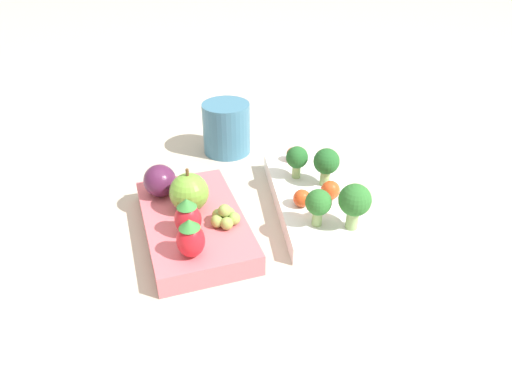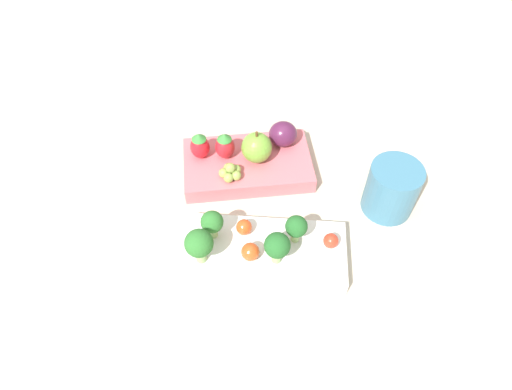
{
  "view_description": "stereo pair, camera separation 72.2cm",
  "coord_description": "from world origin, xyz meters",
  "px_view_note": "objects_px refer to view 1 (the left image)",
  "views": [
    {
      "loc": [
        0.47,
        -0.13,
        0.34
      ],
      "look_at": [
        0.01,
        -0.0,
        0.04
      ],
      "focal_mm": 32.0,
      "sensor_mm": 36.0,
      "label": 1
    },
    {
      "loc": [
        0.03,
        0.41,
        0.55
      ],
      "look_at": [
        0.01,
        -0.0,
        0.04
      ],
      "focal_mm": 32.0,
      "sensor_mm": 36.0,
      "label": 2
    }
  ],
  "objects_px": {
    "cherry_tomato_2": "(293,154)",
    "apple": "(189,192)",
    "broccoli_floret_1": "(326,163)",
    "drinking_cup": "(224,128)",
    "bento_box_fruit": "(194,224)",
    "plum": "(160,181)",
    "cherry_tomato_0": "(330,190)",
    "strawberry_0": "(188,217)",
    "grape_cluster": "(225,217)",
    "cherry_tomato_1": "(302,198)",
    "bento_box_savoury": "(313,199)",
    "strawberry_1": "(191,238)",
    "broccoli_floret_2": "(318,204)",
    "broccoli_floret_0": "(355,202)",
    "broccoli_floret_3": "(297,158)"
  },
  "relations": [
    {
      "from": "grape_cluster",
      "to": "cherry_tomato_0",
      "type": "bearing_deg",
      "value": 99.09
    },
    {
      "from": "broccoli_floret_1",
      "to": "apple",
      "type": "bearing_deg",
      "value": -85.73
    },
    {
      "from": "broccoli_floret_1",
      "to": "drinking_cup",
      "type": "xyz_separation_m",
      "value": [
        -0.18,
        -0.1,
        -0.02
      ]
    },
    {
      "from": "bento_box_fruit",
      "to": "apple",
      "type": "distance_m",
      "value": 0.04
    },
    {
      "from": "apple",
      "to": "drinking_cup",
      "type": "distance_m",
      "value": 0.21
    },
    {
      "from": "cherry_tomato_2",
      "to": "cherry_tomato_1",
      "type": "bearing_deg",
      "value": -13.93
    },
    {
      "from": "cherry_tomato_0",
      "to": "cherry_tomato_1",
      "type": "relative_size",
      "value": 1.1
    },
    {
      "from": "broccoli_floret_0",
      "to": "cherry_tomato_2",
      "type": "xyz_separation_m",
      "value": [
        -0.17,
        -0.01,
        -0.03
      ]
    },
    {
      "from": "strawberry_1",
      "to": "drinking_cup",
      "type": "distance_m",
      "value": 0.29
    },
    {
      "from": "strawberry_0",
      "to": "grape_cluster",
      "type": "relative_size",
      "value": 1.32
    },
    {
      "from": "broccoli_floret_2",
      "to": "plum",
      "type": "bearing_deg",
      "value": -123.02
    },
    {
      "from": "bento_box_savoury",
      "to": "cherry_tomato_0",
      "type": "distance_m",
      "value": 0.04
    },
    {
      "from": "bento_box_savoury",
      "to": "cherry_tomato_2",
      "type": "height_order",
      "value": "cherry_tomato_2"
    },
    {
      "from": "grape_cluster",
      "to": "broccoli_floret_0",
      "type": "bearing_deg",
      "value": 73.49
    },
    {
      "from": "plum",
      "to": "broccoli_floret_0",
      "type": "bearing_deg",
      "value": 58.59
    },
    {
      "from": "broccoli_floret_0",
      "to": "broccoli_floret_2",
      "type": "bearing_deg",
      "value": -113.23
    },
    {
      "from": "cherry_tomato_2",
      "to": "apple",
      "type": "xyz_separation_m",
      "value": [
        0.09,
        -0.16,
        0.02
      ]
    },
    {
      "from": "strawberry_1",
      "to": "broccoli_floret_1",
      "type": "bearing_deg",
      "value": 117.83
    },
    {
      "from": "strawberry_0",
      "to": "plum",
      "type": "distance_m",
      "value": 0.1
    },
    {
      "from": "cherry_tomato_0",
      "to": "cherry_tomato_2",
      "type": "relative_size",
      "value": 1.17
    },
    {
      "from": "bento_box_fruit",
      "to": "drinking_cup",
      "type": "bearing_deg",
      "value": 158.39
    },
    {
      "from": "bento_box_savoury",
      "to": "broccoli_floret_1",
      "type": "relative_size",
      "value": 4.48
    },
    {
      "from": "cherry_tomato_1",
      "to": "strawberry_1",
      "type": "bearing_deg",
      "value": -67.13
    },
    {
      "from": "broccoli_floret_0",
      "to": "cherry_tomato_1",
      "type": "distance_m",
      "value": 0.08
    },
    {
      "from": "cherry_tomato_0",
      "to": "strawberry_0",
      "type": "height_order",
      "value": "strawberry_0"
    },
    {
      "from": "broccoli_floret_2",
      "to": "apple",
      "type": "height_order",
      "value": "apple"
    },
    {
      "from": "grape_cluster",
      "to": "drinking_cup",
      "type": "bearing_deg",
      "value": 168.45
    },
    {
      "from": "bento_box_savoury",
      "to": "apple",
      "type": "xyz_separation_m",
      "value": [
        0.0,
        -0.16,
        0.04
      ]
    },
    {
      "from": "bento_box_fruit",
      "to": "drinking_cup",
      "type": "relative_size",
      "value": 2.52
    },
    {
      "from": "cherry_tomato_2",
      "to": "strawberry_1",
      "type": "xyz_separation_m",
      "value": [
        0.18,
        -0.18,
        0.01
      ]
    },
    {
      "from": "bento_box_savoury",
      "to": "strawberry_1",
      "type": "xyz_separation_m",
      "value": [
        0.09,
        -0.17,
        0.04
      ]
    },
    {
      "from": "cherry_tomato_2",
      "to": "plum",
      "type": "xyz_separation_m",
      "value": [
        0.05,
        -0.2,
        0.01
      ]
    },
    {
      "from": "strawberry_0",
      "to": "drinking_cup",
      "type": "distance_m",
      "value": 0.26
    },
    {
      "from": "cherry_tomato_2",
      "to": "grape_cluster",
      "type": "distance_m",
      "value": 0.18
    },
    {
      "from": "broccoli_floret_2",
      "to": "strawberry_0",
      "type": "height_order",
      "value": "strawberry_0"
    },
    {
      "from": "strawberry_0",
      "to": "plum",
      "type": "xyz_separation_m",
      "value": [
        -0.09,
        -0.02,
        -0.0
      ]
    },
    {
      "from": "broccoli_floret_1",
      "to": "drinking_cup",
      "type": "relative_size",
      "value": 0.64
    },
    {
      "from": "cherry_tomato_1",
      "to": "drinking_cup",
      "type": "distance_m",
      "value": 0.22
    },
    {
      "from": "bento_box_fruit",
      "to": "plum",
      "type": "distance_m",
      "value": 0.07
    },
    {
      "from": "bento_box_savoury",
      "to": "grape_cluster",
      "type": "distance_m",
      "value": 0.14
    },
    {
      "from": "bento_box_savoury",
      "to": "drinking_cup",
      "type": "distance_m",
      "value": 0.21
    },
    {
      "from": "bento_box_savoury",
      "to": "broccoli_floret_3",
      "type": "xyz_separation_m",
      "value": [
        -0.04,
        -0.01,
        0.04
      ]
    },
    {
      "from": "bento_box_fruit",
      "to": "cherry_tomato_2",
      "type": "xyz_separation_m",
      "value": [
        -0.1,
        0.16,
        0.02
      ]
    },
    {
      "from": "broccoli_floret_2",
      "to": "strawberry_1",
      "type": "relative_size",
      "value": 1.01
    },
    {
      "from": "broccoli_floret_3",
      "to": "plum",
      "type": "xyz_separation_m",
      "value": [
        -0.0,
        -0.18,
        -0.01
      ]
    },
    {
      "from": "broccoli_floret_0",
      "to": "broccoli_floret_1",
      "type": "distance_m",
      "value": 0.1
    },
    {
      "from": "broccoli_floret_0",
      "to": "apple",
      "type": "relative_size",
      "value": 1.02
    },
    {
      "from": "broccoli_floret_1",
      "to": "bento_box_savoury",
      "type": "bearing_deg",
      "value": -59.02
    },
    {
      "from": "broccoli_floret_3",
      "to": "grape_cluster",
      "type": "relative_size",
      "value": 1.3
    },
    {
      "from": "broccoli_floret_0",
      "to": "cherry_tomato_0",
      "type": "relative_size",
      "value": 2.34
    }
  ]
}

